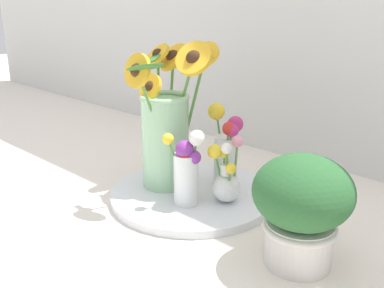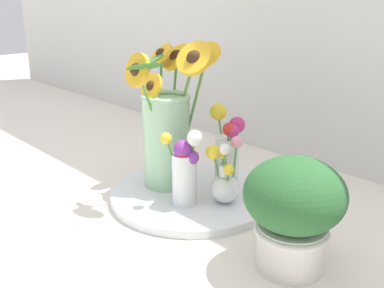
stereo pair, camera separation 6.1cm
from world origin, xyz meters
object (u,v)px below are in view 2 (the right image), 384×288
object	(u,v)px
serving_tray	(192,194)
mason_jar_sunflowers	(168,126)
vase_small_center	(185,169)
vase_small_back	(227,149)
vase_bulb_right	(225,179)
potted_plant	(294,208)

from	to	relation	value
serving_tray	mason_jar_sunflowers	size ratio (longest dim) A/B	1.08
vase_small_center	vase_small_back	bearing A→B (deg)	91.84
serving_tray	vase_bulb_right	world-z (taller)	vase_bulb_right
serving_tray	mason_jar_sunflowers	distance (m)	0.18
mason_jar_sunflowers	vase_small_back	distance (m)	0.16
mason_jar_sunflowers	vase_small_back	world-z (taller)	mason_jar_sunflowers
vase_bulb_right	vase_small_back	bearing A→B (deg)	129.34
serving_tray	vase_small_back	world-z (taller)	vase_small_back
vase_small_back	vase_bulb_right	bearing A→B (deg)	-50.66
potted_plant	vase_small_back	bearing A→B (deg)	152.30
serving_tray	vase_bulb_right	xyz separation A→B (m)	(0.10, 0.01, 0.07)
vase_small_center	mason_jar_sunflowers	bearing A→B (deg)	156.69
vase_small_center	potted_plant	xyz separation A→B (m)	(0.30, -0.01, 0.02)
serving_tray	vase_small_back	bearing A→B (deg)	68.79
vase_small_back	potted_plant	distance (m)	0.34
serving_tray	vase_small_center	bearing A→B (deg)	-56.95
vase_bulb_right	serving_tray	bearing A→B (deg)	-172.65
mason_jar_sunflowers	vase_small_back	bearing A→B (deg)	41.05
serving_tray	vase_small_center	world-z (taller)	vase_small_center
mason_jar_sunflowers	potted_plant	xyz separation A→B (m)	(0.42, -0.06, -0.05)
mason_jar_sunflowers	vase_small_center	xyz separation A→B (m)	(0.12, -0.05, -0.07)
vase_small_back	serving_tray	bearing A→B (deg)	-111.21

